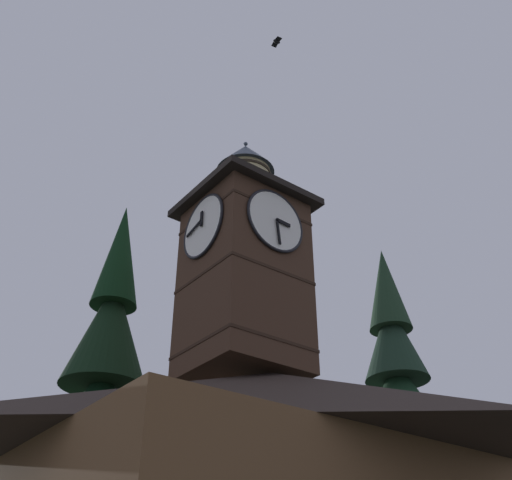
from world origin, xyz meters
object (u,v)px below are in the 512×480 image
clock_tower (244,265)px  flying_bird_high (277,42)px  pine_tree_behind (95,440)px  moon (88,420)px

clock_tower → flying_bird_high: flying_bird_high is taller
clock_tower → pine_tree_behind: size_ratio=0.57×
pine_tree_behind → flying_bird_high: (-1.27, 8.42, 12.57)m
clock_tower → pine_tree_behind: 7.65m
moon → pine_tree_behind: bearing=68.4°
moon → flying_bird_high: bearing=73.6°
pine_tree_behind → moon: (-14.56, -36.84, 11.39)m
moon → flying_bird_high: (13.29, 45.26, 1.17)m
clock_tower → pine_tree_behind: clock_tower is taller
moon → flying_bird_high: 47.18m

